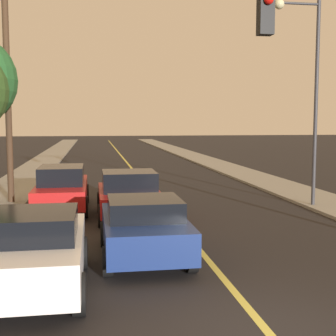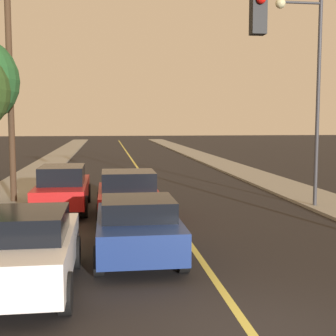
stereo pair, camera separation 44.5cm
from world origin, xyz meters
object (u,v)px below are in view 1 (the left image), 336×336
(car_near_lane_second, at_px, (129,194))
(utility_pole_left, at_px, (8,87))
(car_outer_lane_front, at_px, (34,250))
(streetlamp_right, at_px, (307,76))
(car_near_lane_front, at_px, (144,227))
(car_outer_lane_second, at_px, (62,188))

(car_near_lane_second, bearing_deg, utility_pole_left, 142.19)
(car_outer_lane_front, bearing_deg, streetlamp_right, 39.76)
(car_near_lane_second, bearing_deg, car_near_lane_front, -90.00)
(utility_pole_left, bearing_deg, car_near_lane_front, -61.51)
(streetlamp_right, bearing_deg, car_outer_lane_front, -140.24)
(car_near_lane_front, distance_m, utility_pole_left, 9.90)
(car_near_lane_front, xyz_separation_m, utility_pole_left, (-4.36, 8.03, 3.82))
(car_outer_lane_front, xyz_separation_m, streetlamp_right, (8.94, 7.44, 4.07))
(car_outer_lane_second, bearing_deg, car_near_lane_second, -37.43)
(car_near_lane_front, bearing_deg, car_near_lane_second, 90.00)
(car_near_lane_front, distance_m, car_outer_lane_second, 6.81)
(car_outer_lane_front, relative_size, utility_pole_left, 0.47)
(car_near_lane_front, xyz_separation_m, car_near_lane_second, (0.00, 4.65, 0.06))
(car_outer_lane_front, xyz_separation_m, utility_pole_left, (-2.06, 9.89, 3.75))
(streetlamp_right, bearing_deg, car_near_lane_front, -139.99)
(car_near_lane_second, distance_m, car_outer_lane_front, 6.90)
(utility_pole_left, bearing_deg, streetlamp_right, -12.58)
(car_near_lane_front, xyz_separation_m, car_outer_lane_front, (-2.30, -1.86, 0.06))
(car_outer_lane_second, xyz_separation_m, utility_pole_left, (-2.06, 1.62, 3.73))
(car_near_lane_front, xyz_separation_m, streetlamp_right, (6.64, 5.58, 4.13))
(car_near_lane_second, relative_size, streetlamp_right, 0.53)
(car_outer_lane_second, xyz_separation_m, streetlamp_right, (8.94, -0.83, 4.05))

